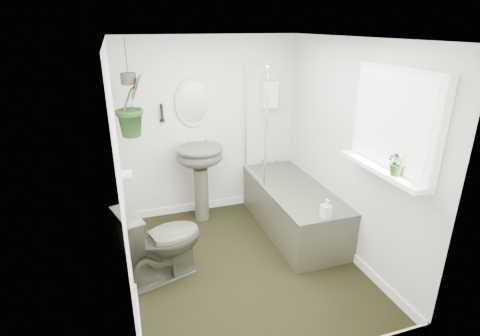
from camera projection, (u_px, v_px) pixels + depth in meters
name	position (u px, v px, depth m)	size (l,w,h in m)	color
floor	(244.00, 264.00, 4.04)	(2.30, 2.80, 0.02)	black
ceiling	(245.00, 37.00, 3.20)	(2.30, 2.80, 0.02)	white
wall_back	(210.00, 128.00, 4.87)	(2.30, 0.02, 2.30)	silver
wall_front	(317.00, 238.00, 2.37)	(2.30, 0.02, 2.30)	silver
wall_left	(120.00, 178.00, 3.28)	(0.02, 2.80, 2.30)	silver
wall_right	(348.00, 152.00, 3.95)	(0.02, 2.80, 2.30)	silver
skirting	(244.00, 259.00, 4.01)	(2.30, 2.80, 0.10)	white
bathtub	(293.00, 208.00, 4.60)	(0.72, 1.72, 0.58)	#424435
bath_screen	(255.00, 123.00, 4.58)	(0.04, 0.72, 1.40)	silver
shower_box	(270.00, 94.00, 4.89)	(0.20, 0.10, 0.35)	white
oval_mirror	(194.00, 102.00, 4.64)	(0.46, 0.03, 0.62)	#C1BA99
wall_sconce	(162.00, 113.00, 4.56)	(0.04, 0.04, 0.22)	black
toilet_roll_holder	(127.00, 175.00, 4.01)	(0.11, 0.11, 0.11)	white
window_recess	(395.00, 122.00, 3.13)	(0.08, 1.00, 0.90)	white
window_sill	(381.00, 169.00, 3.26)	(0.18, 1.00, 0.04)	white
window_blinds	(391.00, 122.00, 3.12)	(0.01, 0.86, 0.76)	white
toilet	(161.00, 241.00, 3.68)	(0.47, 0.82, 0.83)	#424435
pedestal_sink	(201.00, 184.00, 4.79)	(0.58, 0.50, 0.99)	#424435
sill_plant	(399.00, 162.00, 3.05)	(0.20, 0.17, 0.22)	black
hanging_plant	(131.00, 105.00, 4.02)	(0.37, 0.30, 0.68)	black
soap_bottle	(326.00, 209.00, 3.75)	(0.09, 0.09, 0.21)	#2D2A29
hanging_pot	(128.00, 79.00, 3.91)	(0.16, 0.16, 0.12)	#352823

